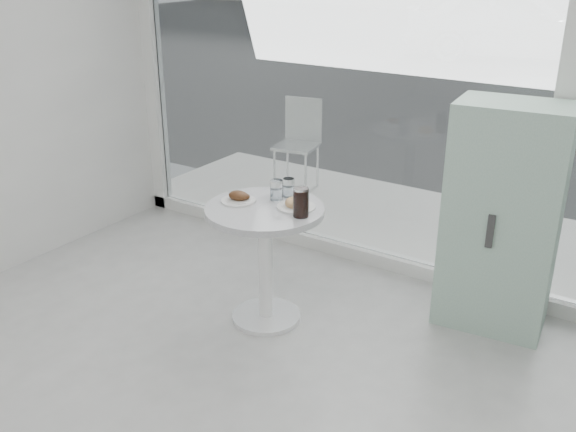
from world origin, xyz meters
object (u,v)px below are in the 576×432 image
Objects in this scene: mint_cabinet at (502,219)px; cola_glass at (301,203)px; plate_fritter at (239,198)px; main_table at (265,240)px; patio_chair at (300,138)px; water_tumbler_b at (289,188)px; car_white at (512,23)px; plate_donut at (296,204)px; water_tumbler_a at (276,191)px.

mint_cabinet is 8.08× the size of cola_glass.
main_table is at bearing 4.37° from plate_fritter.
patio_chair reaches higher than water_tumbler_b.
car_white is 19.17× the size of plate_donut.
main_table is at bearing -153.16° from mint_cabinet.
car_white is at bearing 98.60° from main_table.
patio_chair is 4.95× the size of cola_glass.
car_white is 11.66m from plate_fritter.
water_tumbler_b is at bearing 136.40° from plate_donut.
patio_chair reaches higher than plate_fritter.
mint_cabinet is 11.17m from car_white.
water_tumbler_b is (-0.15, 0.14, 0.03)m from plate_donut.
mint_cabinet reaches higher than plate_donut.
cola_glass is (-0.94, -0.77, 0.15)m from mint_cabinet.
cola_glass reaches higher than water_tumbler_b.
main_table is 6.09× the size of water_tumbler_a.
cola_glass is (0.26, -0.00, 0.30)m from main_table.
patio_chair is at bearing 122.68° from cola_glass.
plate_fritter is 0.23m from water_tumbler_a.
plate_donut is 0.15m from cola_glass.
cola_glass is at bearing -0.24° from main_table.
car_white is 11.53m from water_tumbler_a.
car_white reaches higher than cola_glass.
cola_glass is at bearing -45.57° from plate_donut.
car_white is at bearing 99.85° from cola_glass.
water_tumbler_b is at bearing 51.61° from plate_fritter.
plate_fritter is (1.56, -11.55, 0.04)m from car_white.
car_white reaches higher than plate_fritter.
main_table is 3.63× the size of plate_fritter.
car_white is at bearing 98.66° from water_tumbler_a.
cola_glass is at bearing -146.53° from mint_cabinet.
water_tumbler_b is at bearing -161.55° from mint_cabinet.
water_tumbler_a is at bearing 173.88° from car_white.
water_tumbler_a is at bearing -105.25° from water_tumbler_b.
plate_donut is 0.18m from water_tumbler_a.
car_white is (-2.94, 10.77, 0.06)m from mint_cabinet.
mint_cabinet is 6.05× the size of plate_donut.
car_white is at bearing 97.71° from plate_fritter.
cola_glass is at bearing -27.85° from water_tumbler_a.
plate_donut is at bearing -14.50° from water_tumbler_a.
patio_chair is (-2.29, 1.33, -0.16)m from mint_cabinet.
plate_fritter is (0.91, -2.11, 0.26)m from patio_chair.
cola_glass is (0.09, -0.10, 0.06)m from plate_donut.
plate_donut is 1.34× the size of cola_glass.
mint_cabinet is at bearing 29.62° from plate_fritter.
water_tumbler_b is (1.11, -1.87, 0.28)m from patio_chair.
plate_donut is (0.16, 0.10, 0.24)m from main_table.
main_table is 0.31m from plate_fritter.
patio_chair is 6.82× the size of water_tumbler_a.
mint_cabinet is 12.15× the size of water_tumbler_b.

